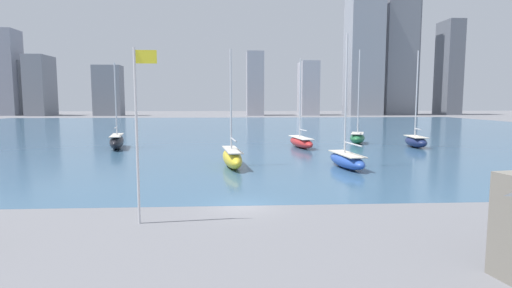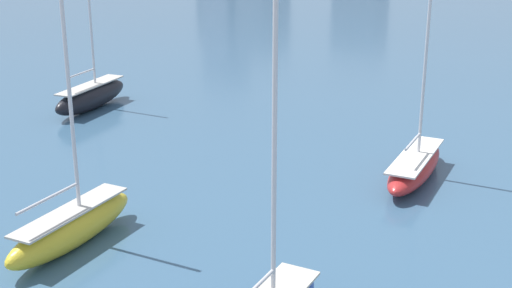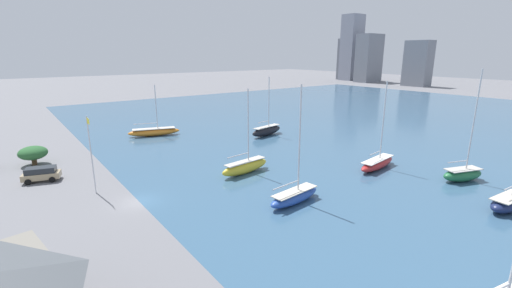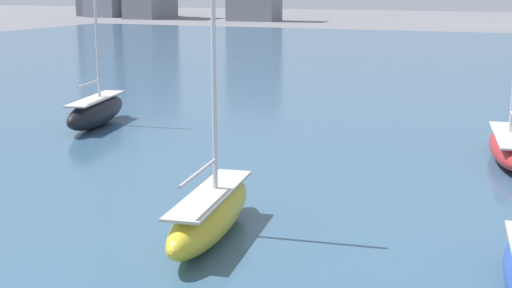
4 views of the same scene
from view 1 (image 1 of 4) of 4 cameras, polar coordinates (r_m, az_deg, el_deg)
name	(u,v)px [view 1 (image 1 of 4)]	position (r m, az deg, el deg)	size (l,w,h in m)	color
ground_plane	(243,206)	(25.92, -1.88, -8.82)	(500.00, 500.00, 0.00)	slate
harbor_water	(236,129)	(95.27, -2.90, 2.10)	(180.00, 140.00, 0.00)	#385B7A
flag_pole	(138,129)	(22.31, -16.52, 2.14)	(1.24, 0.14, 9.52)	silver
distant_city_skyline	(303,64)	(198.34, 6.76, 11.31)	(226.38, 22.86, 62.82)	slate
sailboat_red	(301,141)	(58.34, 6.44, 0.36)	(3.26, 8.95, 12.79)	#B72828
sailboat_green	(357,137)	(65.17, 14.28, 0.94)	(4.12, 6.43, 14.68)	#236B3D
sailboat_black	(117,141)	(59.83, -19.27, 0.40)	(3.41, 8.73, 12.03)	black
sailboat_blue	(347,159)	(41.19, 12.82, -2.13)	(2.86, 7.71, 13.34)	#284CA8
sailboat_yellow	(232,157)	(40.78, -3.45, -1.87)	(2.73, 8.38, 11.92)	yellow
sailboat_navy	(416,141)	(62.69, 21.86, 0.43)	(2.85, 6.42, 13.93)	#19234C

